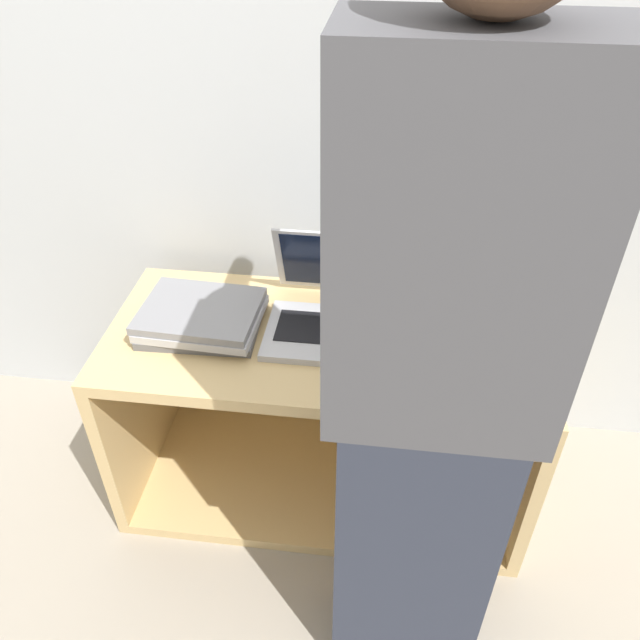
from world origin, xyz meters
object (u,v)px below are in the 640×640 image
at_px(laptop_open, 326,309).
at_px(laptop_stack_left, 202,317).
at_px(person, 435,393).
at_px(laptop_stack_right, 454,336).

relative_size(laptop_open, laptop_stack_left, 1.04).
bearing_deg(person, laptop_stack_right, 79.80).
bearing_deg(laptop_open, laptop_stack_right, -8.44).
relative_size(laptop_open, person, 0.20).
xyz_separation_m(laptop_open, laptop_stack_left, (-0.34, -0.06, -0.02)).
distance_m(laptop_open, person, 0.63).
relative_size(laptop_stack_left, laptop_stack_right, 0.99).
xyz_separation_m(laptop_stack_left, person, (0.60, -0.47, 0.23)).
height_order(laptop_stack_right, person, person).
relative_size(laptop_stack_left, person, 0.19).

